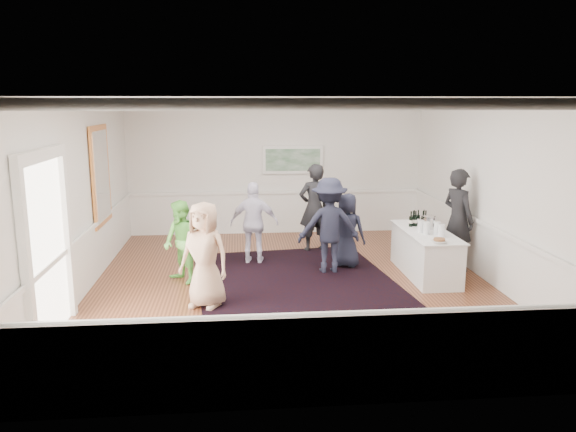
{
  "coord_description": "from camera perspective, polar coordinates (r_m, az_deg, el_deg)",
  "views": [
    {
      "loc": [
        -0.93,
        -9.33,
        3.16
      ],
      "look_at": [
        -0.06,
        0.2,
        1.19
      ],
      "focal_mm": 35.0,
      "sensor_mm": 36.0,
      "label": 1
    }
  ],
  "objects": [
    {
      "name": "doorway",
      "position": [
        8.03,
        -23.33,
        -1.87
      ],
      "size": [
        0.1,
        1.78,
        2.56
      ],
      "color": "white",
      "rests_on": "wall_left"
    },
    {
      "name": "ice_bucket",
      "position": [
        10.71,
        14.04,
        -0.65
      ],
      "size": [
        0.26,
        0.26,
        0.24
      ],
      "primitive_type": "cylinder",
      "color": "silver",
      "rests_on": "serving_table"
    },
    {
      "name": "wainscoting",
      "position": [
        9.75,
        0.45,
        -4.21
      ],
      "size": [
        7.0,
        8.0,
        1.0
      ],
      "primitive_type": null,
      "color": "white",
      "rests_on": "floor"
    },
    {
      "name": "wall_front",
      "position": [
        5.63,
        4.52,
        -4.5
      ],
      "size": [
        7.0,
        0.02,
        3.2
      ],
      "primitive_type": "cube",
      "color": "white",
      "rests_on": "floor"
    },
    {
      "name": "guest_tan",
      "position": [
        8.74,
        -8.47,
        -3.95
      ],
      "size": [
        0.96,
        0.83,
        1.66
      ],
      "primitive_type": "imported",
      "rotation": [
        0.0,
        0.0,
        -0.45
      ],
      "color": "tan",
      "rests_on": "floor"
    },
    {
      "name": "nut_bowl",
      "position": [
        9.7,
        15.11,
        -2.44
      ],
      "size": [
        0.25,
        0.25,
        0.08
      ],
      "color": "white",
      "rests_on": "serving_table"
    },
    {
      "name": "guest_lilac",
      "position": [
        11.01,
        -3.45,
        -0.72
      ],
      "size": [
        0.99,
        0.51,
        1.62
      ],
      "primitive_type": "imported",
      "rotation": [
        0.0,
        0.0,
        3.02
      ],
      "color": "silver",
      "rests_on": "floor"
    },
    {
      "name": "wall_back",
      "position": [
        13.45,
        -1.23,
        4.98
      ],
      "size": [
        7.0,
        0.02,
        3.2
      ],
      "primitive_type": "cube",
      "color": "white",
      "rests_on": "floor"
    },
    {
      "name": "bartender",
      "position": [
        11.03,
        16.88,
        -0.35
      ],
      "size": [
        0.7,
        0.83,
        1.93
      ],
      "primitive_type": "imported",
      "rotation": [
        0.0,
        0.0,
        1.97
      ],
      "color": "black",
      "rests_on": "floor"
    },
    {
      "name": "guest_navy",
      "position": [
        10.82,
        5.99,
        -1.47
      ],
      "size": [
        0.84,
        0.74,
        1.44
      ],
      "primitive_type": "imported",
      "rotation": [
        0.0,
        0.0,
        2.64
      ],
      "color": "black",
      "rests_on": "floor"
    },
    {
      "name": "wine_bottles",
      "position": [
        10.9,
        13.08,
        -0.18
      ],
      "size": [
        0.37,
        0.19,
        0.31
      ],
      "color": "black",
      "rests_on": "serving_table"
    },
    {
      "name": "wall_left",
      "position": [
        9.8,
        -20.36,
        1.74
      ],
      "size": [
        0.02,
        8.0,
        3.2
      ],
      "primitive_type": "cube",
      "color": "white",
      "rests_on": "floor"
    },
    {
      "name": "wall_right",
      "position": [
        10.45,
        19.96,
        2.34
      ],
      "size": [
        0.02,
        8.0,
        3.2
      ],
      "primitive_type": "cube",
      "color": "white",
      "rests_on": "floor"
    },
    {
      "name": "guest_dark_a",
      "position": [
        10.42,
        4.2,
        -0.97
      ],
      "size": [
        1.16,
        0.68,
        1.78
      ],
      "primitive_type": "imported",
      "rotation": [
        0.0,
        0.0,
        3.15
      ],
      "color": "black",
      "rests_on": "floor"
    },
    {
      "name": "juice_pitchers",
      "position": [
        10.26,
        14.36,
        -1.17
      ],
      "size": [
        0.36,
        0.48,
        0.24
      ],
      "color": "#6DA33A",
      "rests_on": "serving_table"
    },
    {
      "name": "serving_table",
      "position": [
        10.62,
        13.77,
        -3.67
      ],
      "size": [
        0.78,
        2.05,
        0.83
      ],
      "color": "white",
      "rests_on": "floor"
    },
    {
      "name": "guest_green",
      "position": [
        9.99,
        -10.78,
        -2.63
      ],
      "size": [
        0.87,
        0.9,
        1.47
      ],
      "primitive_type": "imported",
      "rotation": [
        0.0,
        0.0,
        -0.91
      ],
      "color": "#72D756",
      "rests_on": "floor"
    },
    {
      "name": "guest_dark_b",
      "position": [
        11.9,
        2.66,
        0.85
      ],
      "size": [
        0.78,
        0.61,
        1.87
      ],
      "primitive_type": "imported",
      "rotation": [
        0.0,
        0.0,
        3.41
      ],
      "color": "black",
      "rests_on": "floor"
    },
    {
      "name": "ceiling",
      "position": [
        9.37,
        0.48,
        11.88
      ],
      "size": [
        7.0,
        8.0,
        0.02
      ],
      "primitive_type": "cube",
      "color": "white",
      "rests_on": "wall_back"
    },
    {
      "name": "area_rug",
      "position": [
        9.93,
        0.91,
        -6.87
      ],
      "size": [
        3.91,
        4.85,
        0.02
      ],
      "primitive_type": "cube",
      "rotation": [
        0.0,
        0.0,
        0.11
      ],
      "color": "black",
      "rests_on": "floor"
    },
    {
      "name": "landscape_painting",
      "position": [
        13.41,
        0.49,
        5.73
      ],
      "size": [
        1.44,
        0.06,
        0.66
      ],
      "color": "white",
      "rests_on": "wall_back"
    },
    {
      "name": "mirror",
      "position": [
        11.01,
        -18.47,
        3.94
      ],
      "size": [
        0.05,
        1.25,
        1.85
      ],
      "color": "#F19346",
      "rests_on": "wall_left"
    },
    {
      "name": "floor",
      "position": [
        9.89,
        0.45,
        -6.99
      ],
      "size": [
        8.0,
        8.0,
        0.0
      ],
      "primitive_type": "plane",
      "color": "brown",
      "rests_on": "ground"
    }
  ]
}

